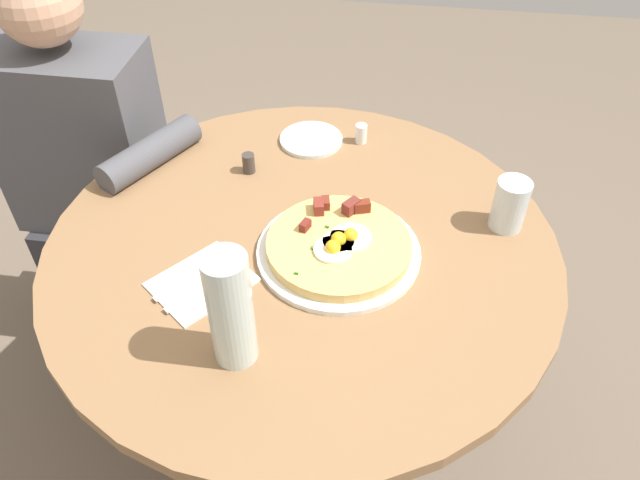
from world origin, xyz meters
name	(u,v)px	position (x,y,z in m)	size (l,w,h in m)	color
ground_plane	(307,433)	(0.00, 0.00, 0.00)	(6.00, 6.00, 0.00)	#6B5B4C
dining_table	(304,299)	(0.00, 0.00, 0.56)	(1.02, 1.02, 0.73)	olive
person_seated	(99,196)	(0.63, -0.33, 0.51)	(0.53, 0.40, 1.14)	#2D2D33
pizza_plate	(339,252)	(-0.08, 0.03, 0.74)	(0.32, 0.32, 0.01)	white
breakfast_pizza	(339,244)	(-0.08, 0.02, 0.76)	(0.28, 0.28, 0.05)	#DAB264
bread_plate	(311,140)	(0.04, -0.35, 0.74)	(0.15, 0.15, 0.01)	silver
napkin	(202,282)	(0.16, 0.14, 0.74)	(0.17, 0.14, 0.00)	white
fork	(196,275)	(0.18, 0.13, 0.74)	(0.18, 0.01, 0.01)	silver
knife	(207,286)	(0.15, 0.15, 0.74)	(0.18, 0.01, 0.01)	silver
water_glass	(510,205)	(-0.40, -0.11, 0.79)	(0.07, 0.07, 0.11)	silver
water_bottle	(231,310)	(0.06, 0.29, 0.85)	(0.07, 0.07, 0.22)	silver
salt_shaker	(361,134)	(-0.08, -0.36, 0.76)	(0.03, 0.03, 0.05)	white
pepper_shaker	(249,163)	(0.16, -0.21, 0.76)	(0.03, 0.03, 0.05)	#3F3833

